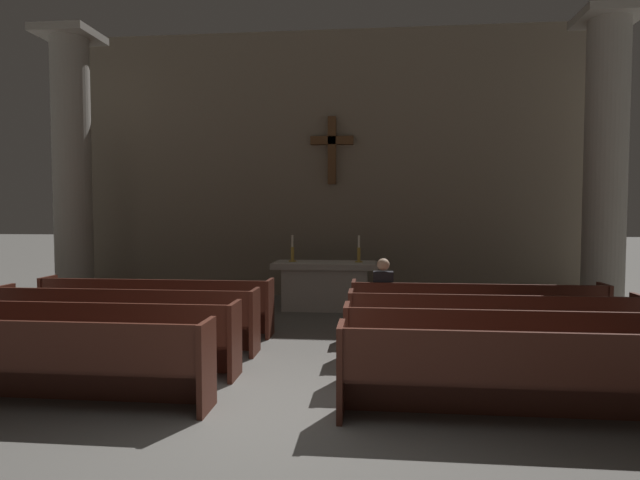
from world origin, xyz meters
The scene contains 16 objects.
ground_plane centered at (0.00, 0.00, 0.00)m, with size 80.00×80.00×0.00m, color #66635E.
pew_left_row_1 centered at (-2.63, -0.04, 0.48)m, with size 3.94×0.50×0.95m.
pew_left_row_2 centered at (-2.63, 1.07, 0.48)m, with size 3.94×0.50×0.95m.
pew_left_row_3 centered at (-2.63, 2.19, 0.48)m, with size 3.94×0.50×0.95m.
pew_left_row_4 centered at (-2.63, 3.30, 0.48)m, with size 3.94×0.50×0.95m.
pew_right_row_1 centered at (2.63, -0.04, 0.48)m, with size 3.94×0.50×0.95m.
pew_right_row_2 centered at (2.63, 1.07, 0.48)m, with size 3.94×0.50×0.95m.
pew_right_row_3 centered at (2.63, 2.19, 0.48)m, with size 3.94×0.50×0.95m.
pew_right_row_4 centered at (2.63, 3.30, 0.48)m, with size 3.94×0.50×0.95m.
column_left_second centered at (-5.55, 5.82, 2.89)m, with size 1.19×1.19×5.96m.
column_right_second centered at (5.55, 5.82, 2.89)m, with size 1.19×1.19×5.96m.
altar centered at (0.00, 5.83, 0.53)m, with size 2.20×0.90×1.01m.
candlestick_left centered at (-0.70, 5.83, 1.18)m, with size 0.16×0.16×0.56m.
candlestick_right centered at (0.70, 5.83, 1.18)m, with size 0.16×0.16×0.56m.
apse_with_cross centered at (0.00, 7.76, 3.20)m, with size 12.38×0.44×6.40m.
lone_worshipper centered at (1.17, 3.34, 0.69)m, with size 0.32×0.43×1.32m.
Camera 1 is at (1.02, -5.30, 2.07)m, focal length 30.04 mm.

